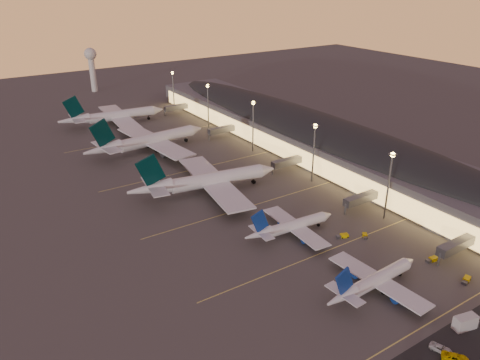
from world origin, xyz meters
name	(u,v)px	position (x,y,z in m)	size (l,w,h in m)	color
ground	(310,247)	(0.00, 0.00, 0.00)	(700.00, 700.00, 0.00)	#484542
airliner_narrow_south	(373,281)	(-0.76, -27.69, 3.37)	(36.46, 32.57, 13.04)	silver
airliner_narrow_north	(290,226)	(-0.57, 9.68, 3.28)	(35.58, 31.84, 12.71)	silver
airliner_wide_near	(205,181)	(-8.18, 55.34, 5.22)	(63.33, 58.32, 20.29)	silver
airliner_wide_mid	(147,141)	(-8.33, 114.38, 5.44)	(66.02, 60.45, 21.11)	silver
airliner_wide_far	(113,116)	(-7.29, 168.26, 5.14)	(62.39, 56.98, 19.96)	silver
terminal_building	(309,132)	(61.84, 72.47, 8.78)	(56.35, 255.00, 17.46)	#525258
light_masts	(278,128)	(36.00, 65.00, 17.55)	(2.20, 217.20, 25.90)	slate
radar_tower	(91,62)	(10.00, 260.00, 21.87)	(9.00, 9.00, 32.50)	silver
service_lane	(465,352)	(0.00, -56.00, 0.01)	(260.00, 16.00, 0.01)	black
lane_markings	(243,202)	(0.00, 40.00, 0.01)	(90.00, 180.36, 0.00)	#D8C659
baggage_tug_a	(466,280)	(25.67, -39.65, 0.56)	(4.38, 2.75, 1.22)	#E2BF00
baggage_tug_b	(432,259)	(26.56, -27.41, 0.55)	(4.22, 2.10, 1.21)	#E2BF00
baggage_tug_c	(343,236)	(13.43, -1.61, 0.56)	(4.43, 2.89, 1.23)	#E2BF00
catering_truck_a	(466,322)	(7.52, -51.10, 1.75)	(7.04, 3.94, 3.74)	silver
baggage_tug_d	(365,236)	(19.93, -5.68, 0.48)	(3.32, 3.58, 1.05)	#E2BF00
service_van_b	(455,358)	(-4.58, -56.34, 0.86)	(2.86, 6.21, 1.73)	#E2BF00
service_van_c	(441,349)	(-4.72, -52.61, 0.73)	(2.43, 5.27, 1.46)	silver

